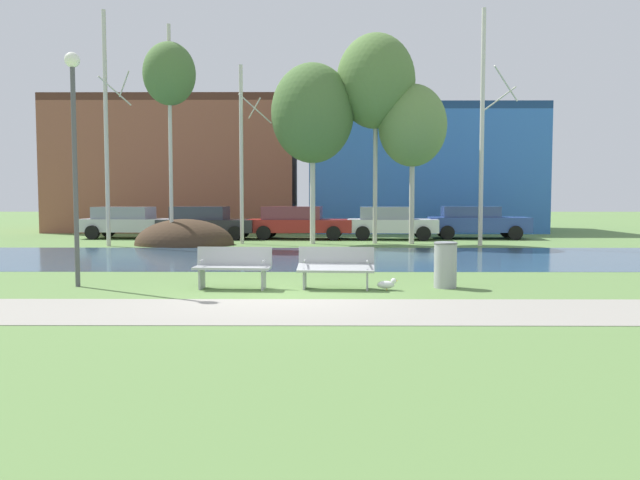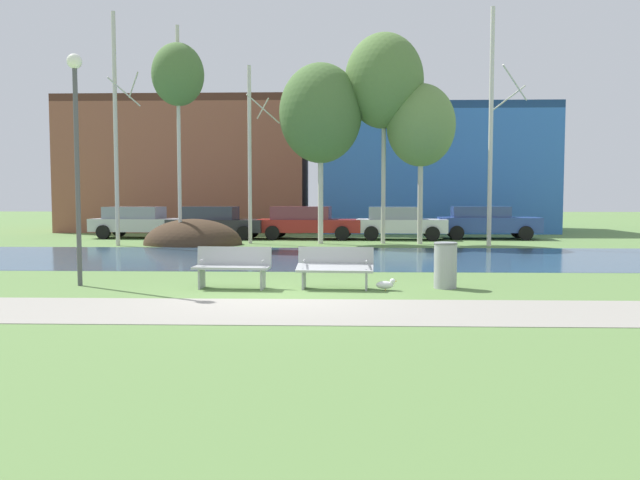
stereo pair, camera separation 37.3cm
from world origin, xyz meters
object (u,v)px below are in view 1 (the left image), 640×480
(parked_sedan_second_dark, at_px, (205,222))
(parked_wagon_fourth_white, at_px, (390,222))
(bench_left, at_px, (233,266))
(bench_right, at_px, (336,266))
(parked_van_nearest_silver, at_px, (129,222))
(seagull, at_px, (387,284))
(streetlamp, at_px, (74,130))
(parked_hatch_third_red, at_px, (298,222))
(trash_bin, at_px, (445,264))
(parked_suv_fifth_blue, at_px, (476,222))

(parked_sedan_second_dark, distance_m, parked_wagon_fourth_white, 8.45)
(bench_left, bearing_deg, bench_right, 0.00)
(bench_right, xyz_separation_m, parked_van_nearest_silver, (-9.27, 16.17, 0.30))
(bench_right, xyz_separation_m, parked_wagon_fourth_white, (2.75, 15.56, 0.30))
(seagull, height_order, streetlamp, streetlamp)
(parked_wagon_fourth_white, bearing_deg, seagull, -96.17)
(parked_hatch_third_red, bearing_deg, bench_right, -84.81)
(bench_left, bearing_deg, seagull, -4.35)
(seagull, xyz_separation_m, parked_van_nearest_silver, (-10.32, 16.41, 0.64))
(bench_left, height_order, trash_bin, trash_bin)
(bench_left, xyz_separation_m, parked_suv_fifth_blue, (8.94, 16.14, 0.32))
(parked_hatch_third_red, bearing_deg, parked_suv_fifth_blue, 1.84)
(parked_van_nearest_silver, bearing_deg, trash_bin, -54.03)
(streetlamp, xyz_separation_m, parked_van_nearest_silver, (-3.72, 15.86, -2.58))
(parked_hatch_third_red, bearing_deg, bench_left, -92.61)
(bench_right, relative_size, streetlamp, 0.33)
(bench_right, distance_m, streetlamp, 6.26)
(bench_left, distance_m, parked_van_nearest_silver, 17.66)
(parked_hatch_third_red, bearing_deg, trash_bin, -76.50)
(parked_wagon_fourth_white, distance_m, parked_suv_fifth_blue, 4.06)
(bench_right, bearing_deg, bench_left, 180.00)
(parked_wagon_fourth_white, bearing_deg, parked_suv_fifth_blue, 8.21)
(bench_right, height_order, trash_bin, trash_bin)
(bench_right, bearing_deg, trash_bin, 4.52)
(parked_sedan_second_dark, distance_m, parked_hatch_third_red, 4.25)
(bench_left, relative_size, parked_suv_fifth_blue, 0.35)
(bench_right, bearing_deg, parked_sedan_second_dark, 109.77)
(parked_wagon_fourth_white, bearing_deg, bench_right, -100.04)
(bench_left, bearing_deg, parked_suv_fifth_blue, 61.01)
(streetlamp, relative_size, parked_wagon_fourth_white, 1.20)
(trash_bin, bearing_deg, seagull, -161.51)
(streetlamp, bearing_deg, seagull, -4.77)
(seagull, distance_m, parked_hatch_third_red, 16.33)
(bench_left, height_order, bench_right, same)
(trash_bin, relative_size, parked_van_nearest_silver, 0.21)
(bench_right, height_order, parked_wagon_fourth_white, parked_wagon_fourth_white)
(parked_van_nearest_silver, xyz_separation_m, parked_hatch_third_red, (7.83, -0.29, 0.01))
(parked_hatch_third_red, relative_size, parked_wagon_fourth_white, 1.17)
(bench_right, relative_size, parked_wagon_fourth_white, 0.39)
(parked_van_nearest_silver, relative_size, parked_hatch_third_red, 0.96)
(parked_hatch_third_red, height_order, parked_suv_fifth_blue, same)
(bench_left, distance_m, parked_hatch_third_red, 15.90)
(trash_bin, relative_size, parked_sedan_second_dark, 0.22)
(parked_suv_fifth_blue, bearing_deg, parked_sedan_second_dark, -178.58)
(bench_left, xyz_separation_m, parked_wagon_fourth_white, (4.92, 15.56, 0.30))
(trash_bin, distance_m, streetlamp, 8.38)
(parked_van_nearest_silver, xyz_separation_m, parked_suv_fifth_blue, (16.05, -0.02, 0.02))
(parked_suv_fifth_blue, bearing_deg, parked_hatch_third_red, -178.16)
(parked_van_nearest_silver, bearing_deg, bench_left, -66.26)
(parked_wagon_fourth_white, bearing_deg, bench_left, -107.54)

